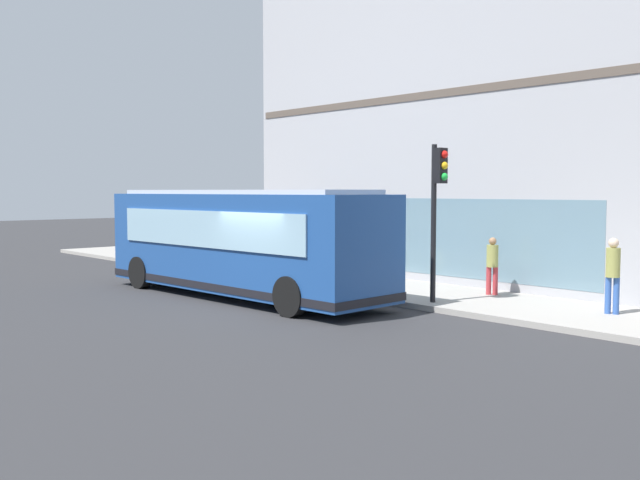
# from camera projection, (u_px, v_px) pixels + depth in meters

# --- Properties ---
(ground) EXTENTS (120.00, 120.00, 0.00)m
(ground) POSITION_uv_depth(u_px,v_px,m) (271.00, 308.00, 18.22)
(ground) COLOR #2D2D30
(sidewalk_curb) EXTENTS (3.70, 40.00, 0.15)m
(sidewalk_curb) POSITION_uv_depth(u_px,v_px,m) (387.00, 289.00, 21.21)
(sidewalk_curb) COLOR #9E9991
(sidewalk_curb) RESTS_ON ground
(building_corner) EXTENTS (7.90, 16.76, 10.99)m
(building_corner) POSITION_uv_depth(u_px,v_px,m) (498.00, 121.00, 24.72)
(building_corner) COLOR #A8A8AD
(building_corner) RESTS_ON ground
(city_bus_nearside) EXTENTS (2.88, 10.12, 3.07)m
(city_bus_nearside) POSITION_uv_depth(u_px,v_px,m) (240.00, 243.00, 20.08)
(city_bus_nearside) COLOR #1E478C
(city_bus_nearside) RESTS_ON ground
(traffic_light_near_corner) EXTENTS (0.32, 0.49, 4.08)m
(traffic_light_near_corner) POSITION_uv_depth(u_px,v_px,m) (438.00, 193.00, 17.98)
(traffic_light_near_corner) COLOR black
(traffic_light_near_corner) RESTS_ON sidewalk_curb
(fire_hydrant) EXTENTS (0.35, 0.35, 0.74)m
(fire_hydrant) POSITION_uv_depth(u_px,v_px,m) (343.00, 273.00, 21.75)
(fire_hydrant) COLOR yellow
(fire_hydrant) RESTS_ON sidewalk_curb
(pedestrian_walking_along_curb) EXTENTS (0.32, 0.32, 1.79)m
(pedestrian_walking_along_curb) POSITION_uv_depth(u_px,v_px,m) (613.00, 270.00, 16.44)
(pedestrian_walking_along_curb) COLOR #3359A5
(pedestrian_walking_along_curb) RESTS_ON sidewalk_curb
(pedestrian_near_building_entrance) EXTENTS (0.32, 0.32, 1.60)m
(pedestrian_near_building_entrance) POSITION_uv_depth(u_px,v_px,m) (492.00, 262.00, 19.52)
(pedestrian_near_building_entrance) COLOR #B23338
(pedestrian_near_building_entrance) RESTS_ON sidewalk_curb
(pedestrian_by_light_pole) EXTENTS (0.32, 0.32, 1.70)m
(pedestrian_by_light_pole) POSITION_uv_depth(u_px,v_px,m) (285.00, 242.00, 26.21)
(pedestrian_by_light_pole) COLOR black
(pedestrian_by_light_pole) RESTS_ON sidewalk_curb
(pedestrian_near_hydrant) EXTENTS (0.32, 0.32, 1.57)m
(pedestrian_near_hydrant) POSITION_uv_depth(u_px,v_px,m) (266.00, 248.00, 24.70)
(pedestrian_near_hydrant) COLOR silver
(pedestrian_near_hydrant) RESTS_ON sidewalk_curb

